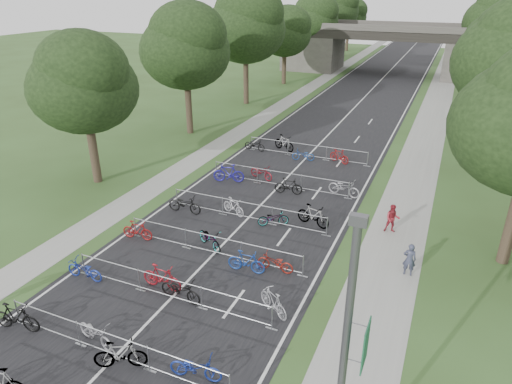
% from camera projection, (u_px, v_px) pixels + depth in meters
% --- Properties ---
extents(road, '(11.00, 140.00, 0.01)m').
position_uv_depth(road, '(367.00, 94.00, 54.93)').
color(road, black).
rests_on(road, ground).
extents(sidewalk_right, '(3.00, 140.00, 0.01)m').
position_uv_depth(sidewalk_right, '(438.00, 100.00, 52.03)').
color(sidewalk_right, gray).
rests_on(sidewalk_right, ground).
extents(sidewalk_left, '(2.00, 140.00, 0.01)m').
position_uv_depth(sidewalk_left, '(308.00, 89.00, 57.65)').
color(sidewalk_left, gray).
rests_on(sidewalk_left, ground).
extents(lane_markings, '(0.12, 140.00, 0.00)m').
position_uv_depth(lane_markings, '(367.00, 94.00, 54.93)').
color(lane_markings, silver).
rests_on(lane_markings, ground).
extents(overpass_bridge, '(31.00, 8.00, 7.05)m').
position_uv_depth(overpass_bridge, '(390.00, 49.00, 65.97)').
color(overpass_bridge, '#46423E').
rests_on(overpass_bridge, ground).
extents(lamppost, '(0.61, 0.65, 8.21)m').
position_uv_depth(lamppost, '(344.00, 372.00, 10.10)').
color(lamppost, '#4C4C51').
rests_on(lamppost, ground).
extents(tree_left_0, '(6.72, 6.72, 10.25)m').
position_uv_depth(tree_left_0, '(84.00, 85.00, 27.95)').
color(tree_left_0, '#33261C').
rests_on(tree_left_0, ground).
extents(tree_left_1, '(7.56, 7.56, 11.53)m').
position_uv_depth(tree_left_1, '(186.00, 48.00, 37.62)').
color(tree_left_1, '#33261C').
rests_on(tree_left_1, ground).
extents(tree_left_2, '(8.40, 8.40, 12.81)m').
position_uv_depth(tree_left_2, '(246.00, 26.00, 47.28)').
color(tree_left_2, '#33261C').
rests_on(tree_left_2, ground).
extents(tree_right_2, '(6.16, 6.16, 9.39)m').
position_uv_depth(tree_right_2, '(504.00, 62.00, 39.31)').
color(tree_right_2, '#33261C').
rests_on(tree_right_2, ground).
extents(tree_left_3, '(6.72, 6.72, 10.25)m').
position_uv_depth(tree_left_3, '(285.00, 32.00, 57.97)').
color(tree_left_3, '#33261C').
rests_on(tree_left_3, ground).
extents(tree_right_3, '(7.17, 7.17, 10.93)m').
position_uv_depth(tree_right_3, '(500.00, 37.00, 48.91)').
color(tree_right_3, '#33261C').
rests_on(tree_right_3, ground).
extents(tree_left_4, '(7.56, 7.56, 11.53)m').
position_uv_depth(tree_left_4, '(313.00, 19.00, 67.64)').
color(tree_left_4, '#33261C').
rests_on(tree_left_4, ground).
extents(tree_right_4, '(8.18, 8.18, 12.47)m').
position_uv_depth(tree_right_4, '(497.00, 20.00, 58.51)').
color(tree_right_4, '#33261C').
rests_on(tree_right_4, ground).
extents(tree_left_5, '(8.40, 8.40, 12.81)m').
position_uv_depth(tree_left_5, '(334.00, 10.00, 77.31)').
color(tree_left_5, '#33261C').
rests_on(tree_left_5, ground).
extents(tree_right_5, '(6.16, 6.16, 9.39)m').
position_uv_depth(tree_right_5, '(491.00, 28.00, 69.33)').
color(tree_right_5, '#33261C').
rests_on(tree_right_5, ground).
extents(tree_left_6, '(6.72, 6.72, 10.25)m').
position_uv_depth(tree_left_6, '(350.00, 16.00, 87.99)').
color(tree_left_6, '#33261C').
rests_on(tree_left_6, ground).
extents(tree_right_6, '(7.17, 7.17, 10.93)m').
position_uv_depth(tree_right_6, '(490.00, 17.00, 78.93)').
color(tree_right_6, '#33261C').
rests_on(tree_right_6, ground).
extents(barrier_row_1, '(9.70, 0.08, 1.10)m').
position_uv_depth(barrier_row_1, '(112.00, 346.00, 16.01)').
color(barrier_row_1, '#9B9EA3').
rests_on(barrier_row_1, ground).
extents(barrier_row_2, '(9.70, 0.08, 1.10)m').
position_uv_depth(barrier_row_2, '(169.00, 289.00, 19.01)').
color(barrier_row_2, '#9B9EA3').
rests_on(barrier_row_2, ground).
extents(barrier_row_3, '(9.70, 0.08, 1.10)m').
position_uv_depth(barrier_row_3, '(213.00, 245.00, 22.18)').
color(barrier_row_3, '#9B9EA3').
rests_on(barrier_row_3, ground).
extents(barrier_row_4, '(9.70, 0.08, 1.10)m').
position_uv_depth(barrier_row_4, '(247.00, 211.00, 25.52)').
color(barrier_row_4, '#9B9EA3').
rests_on(barrier_row_4, ground).
extents(barrier_row_5, '(9.70, 0.08, 1.10)m').
position_uv_depth(barrier_row_5, '(279.00, 179.00, 29.69)').
color(barrier_row_5, '#9B9EA3').
rests_on(barrier_row_5, ground).
extents(barrier_row_6, '(9.70, 0.08, 1.10)m').
position_uv_depth(barrier_row_6, '(307.00, 151.00, 34.69)').
color(barrier_row_6, '#9B9EA3').
rests_on(barrier_row_6, ground).
extents(bike_4, '(2.05, 0.91, 1.19)m').
position_uv_depth(bike_4, '(16.00, 317.00, 17.30)').
color(bike_4, black).
rests_on(bike_4, ground).
extents(bike_5, '(1.99, 1.07, 0.99)m').
position_uv_depth(bike_5, '(96.00, 333.00, 16.66)').
color(bike_5, '#98979E').
rests_on(bike_5, ground).
extents(bike_6, '(1.91, 1.30, 1.12)m').
position_uv_depth(bike_6, '(120.00, 355.00, 15.60)').
color(bike_6, '#9B9EA3').
rests_on(bike_6, ground).
extents(bike_7, '(1.93, 0.95, 0.97)m').
position_uv_depth(bike_7, '(196.00, 367.00, 15.19)').
color(bike_7, navy).
rests_on(bike_7, ground).
extents(bike_8, '(1.88, 0.69, 0.98)m').
position_uv_depth(bike_8, '(84.00, 270.00, 20.35)').
color(bike_8, navy).
rests_on(bike_8, ground).
extents(bike_9, '(1.97, 0.59, 1.18)m').
position_uv_depth(bike_9, '(162.00, 277.00, 19.66)').
color(bike_9, maroon).
rests_on(bike_9, ground).
extents(bike_10, '(2.01, 0.83, 1.03)m').
position_uv_depth(bike_10, '(180.00, 290.00, 18.98)').
color(bike_10, black).
rests_on(bike_10, ground).
extents(bike_11, '(1.75, 1.38, 1.06)m').
position_uv_depth(bike_11, '(273.00, 302.00, 18.24)').
color(bike_11, '#A6A6AD').
rests_on(bike_11, ground).
extents(bike_12, '(1.75, 0.65, 1.03)m').
position_uv_depth(bike_12, '(137.00, 230.00, 23.56)').
color(bike_12, maroon).
rests_on(bike_12, ground).
extents(bike_13, '(2.07, 1.61, 1.05)m').
position_uv_depth(bike_13, '(210.00, 239.00, 22.79)').
color(bike_13, '#9B9EA3').
rests_on(bike_13, ground).
extents(bike_14, '(1.85, 0.64, 1.09)m').
position_uv_depth(bike_14, '(246.00, 262.00, 20.85)').
color(bike_14, navy).
rests_on(bike_14, ground).
extents(bike_15, '(1.75, 0.63, 0.91)m').
position_uv_depth(bike_15, '(275.00, 263.00, 20.93)').
color(bike_15, maroon).
rests_on(bike_15, ground).
extents(bike_16, '(2.10, 0.78, 1.10)m').
position_uv_depth(bike_16, '(185.00, 204.00, 26.29)').
color(bike_16, black).
rests_on(bike_16, ground).
extents(bike_17, '(1.73, 1.05, 1.01)m').
position_uv_depth(bike_17, '(234.00, 207.00, 26.10)').
color(bike_17, '#B8B8C0').
rests_on(bike_17, ground).
extents(bike_18, '(1.79, 1.38, 0.90)m').
position_uv_depth(bike_18, '(273.00, 218.00, 24.92)').
color(bike_18, '#9B9EA3').
rests_on(bike_18, ground).
extents(bike_19, '(2.09, 1.09, 1.21)m').
position_uv_depth(bike_19, '(313.00, 216.00, 24.86)').
color(bike_19, '#9B9EA3').
rests_on(bike_19, ground).
extents(bike_20, '(2.18, 1.14, 1.26)m').
position_uv_depth(bike_20, '(229.00, 173.00, 30.37)').
color(bike_20, '#1F1A91').
rests_on(bike_20, ground).
extents(bike_21, '(1.95, 1.17, 0.97)m').
position_uv_depth(bike_21, '(262.00, 172.00, 30.91)').
color(bike_21, maroon).
rests_on(bike_21, ground).
extents(bike_22, '(1.84, 0.76, 1.08)m').
position_uv_depth(bike_22, '(288.00, 186.00, 28.66)').
color(bike_22, black).
rests_on(bike_22, ground).
extents(bike_23, '(2.19, 1.13, 1.10)m').
position_uv_depth(bike_23, '(344.00, 188.00, 28.42)').
color(bike_23, '#96959C').
rests_on(bike_23, ground).
extents(bike_24, '(1.87, 0.84, 0.95)m').
position_uv_depth(bike_24, '(255.00, 145.00, 36.21)').
color(bike_24, black).
rests_on(bike_24, ground).
extents(bike_25, '(2.12, 1.40, 1.24)m').
position_uv_depth(bike_25, '(284.00, 143.00, 36.15)').
color(bike_25, '#9B9EA3').
rests_on(bike_25, ground).
extents(bike_26, '(1.78, 0.95, 0.89)m').
position_uv_depth(bike_26, '(303.00, 155.00, 34.14)').
color(bike_26, navy).
rests_on(bike_26, ground).
extents(bike_27, '(1.80, 1.21, 1.05)m').
position_uv_depth(bike_27, '(339.00, 156.00, 33.70)').
color(bike_27, maroon).
rests_on(bike_27, ground).
extents(pedestrian_a, '(0.61, 0.42, 1.59)m').
position_uv_depth(pedestrian_a, '(409.00, 260.00, 20.56)').
color(pedestrian_a, '#32364B').
rests_on(pedestrian_a, ground).
extents(pedestrian_b, '(0.88, 0.75, 1.58)m').
position_uv_depth(pedestrian_b, '(392.00, 219.00, 24.14)').
color(pedestrian_b, maroon).
rests_on(pedestrian_b, ground).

